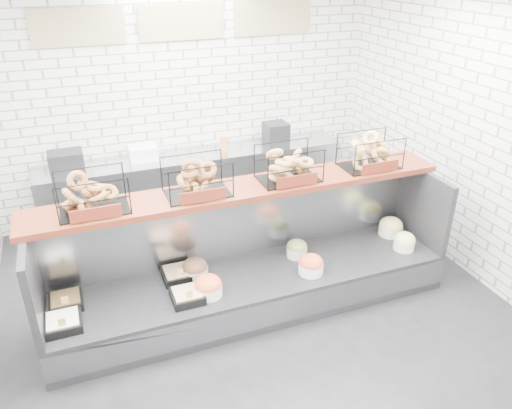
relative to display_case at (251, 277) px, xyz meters
name	(u,v)px	position (x,y,z in m)	size (l,w,h in m)	color
ground	(264,323)	(0.00, -0.35, -0.33)	(5.50, 5.50, 0.00)	black
room_shell	(240,102)	(0.00, 0.26, 1.73)	(5.02, 5.51, 3.01)	silver
display_case	(251,277)	(0.00, 0.00, 0.00)	(4.00, 0.90, 1.20)	black
bagel_shelf	(244,174)	(0.00, 0.17, 1.06)	(4.10, 0.50, 0.40)	#4A1B0F
prep_counter	(196,184)	(-0.01, 2.08, 0.14)	(4.00, 0.60, 1.20)	#93969B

